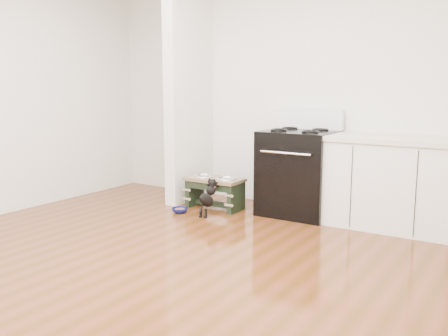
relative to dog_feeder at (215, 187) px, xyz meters
The scene contains 8 objects.
ground 2.00m from the dog_feeder, 70.60° to the right, with size 5.00×5.00×0.00m, color #4C290D.
room_shell 2.41m from the dog_feeder, 70.60° to the right, with size 5.00×5.00×5.00m.
partition_wall 1.23m from the dog_feeder, 156.02° to the left, with size 0.15×0.80×2.70m, color silver.
oven_range 0.98m from the dog_feeder, 17.60° to the left, with size 0.76×0.69×1.14m.
cabinet_run 1.92m from the dog_feeder, ahead, with size 1.24×0.64×0.91m.
dog_feeder is the anchor object (origin of this frame).
puppy 0.33m from the dog_feeder, 68.85° to the right, with size 0.11×0.34×0.40m.
floor_bowl 0.49m from the dog_feeder, 120.68° to the right, with size 0.21×0.21×0.06m.
Camera 1 is at (2.43, -2.79, 1.42)m, focal length 40.00 mm.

